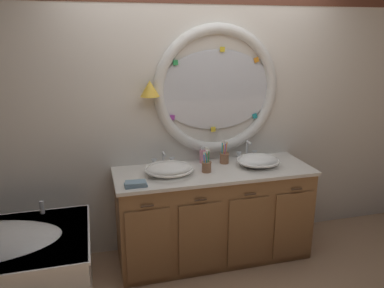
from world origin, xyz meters
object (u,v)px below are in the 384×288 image
(sink_basin_right, at_px, (258,160))
(toothbrush_holder_right, at_px, (224,157))
(soap_dispenser, at_px, (203,156))
(toothbrush_holder_left, at_px, (207,166))
(sink_basin_left, at_px, (169,169))
(folded_hand_towel, at_px, (136,184))

(sink_basin_right, height_order, toothbrush_holder_right, toothbrush_holder_right)
(sink_basin_right, bearing_deg, soap_dispenser, 153.02)
(sink_basin_right, xyz_separation_m, toothbrush_holder_left, (-0.50, -0.01, -0.00))
(toothbrush_holder_right, height_order, soap_dispenser, toothbrush_holder_right)
(sink_basin_left, relative_size, toothbrush_holder_right, 1.89)
(sink_basin_left, height_order, toothbrush_holder_right, toothbrush_holder_right)
(toothbrush_holder_left, relative_size, soap_dispenser, 1.39)
(toothbrush_holder_right, distance_m, folded_hand_towel, 0.94)
(toothbrush_holder_right, bearing_deg, sink_basin_left, -163.15)
(sink_basin_left, bearing_deg, folded_hand_towel, -149.96)
(sink_basin_left, relative_size, soap_dispenser, 2.64)
(sink_basin_left, bearing_deg, toothbrush_holder_right, 16.85)
(sink_basin_left, bearing_deg, toothbrush_holder_left, -2.26)
(toothbrush_holder_left, bearing_deg, sink_basin_left, 177.74)
(sink_basin_left, distance_m, toothbrush_holder_right, 0.59)
(toothbrush_holder_right, xyz_separation_m, soap_dispenser, (-0.19, 0.06, 0.01))
(toothbrush_holder_right, height_order, folded_hand_towel, toothbrush_holder_right)
(soap_dispenser, bearing_deg, toothbrush_holder_right, -17.79)
(sink_basin_right, bearing_deg, toothbrush_holder_right, 147.18)
(sink_basin_left, xyz_separation_m, soap_dispenser, (0.37, 0.23, 0.02))
(sink_basin_right, bearing_deg, sink_basin_left, 180.00)
(sink_basin_left, distance_m, soap_dispenser, 0.44)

